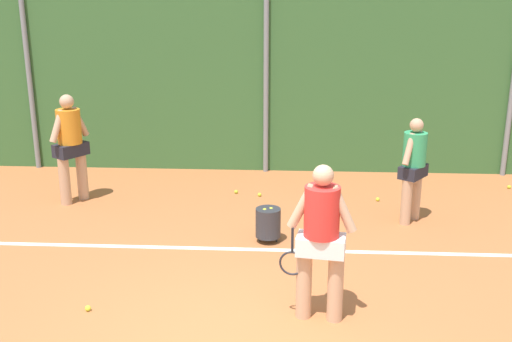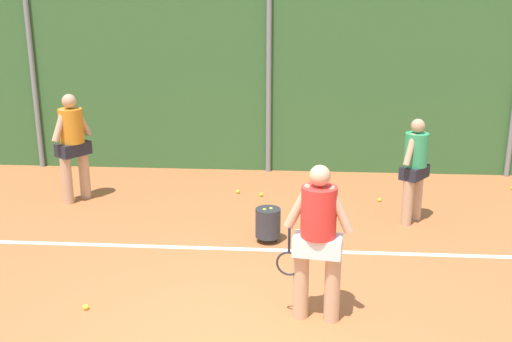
# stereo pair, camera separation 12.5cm
# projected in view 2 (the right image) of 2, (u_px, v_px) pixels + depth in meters

# --- Properties ---
(ground_plane) EXTENTS (25.53, 25.53, 0.00)m
(ground_plane) POSITION_uv_depth(u_px,v_px,m) (250.00, 267.00, 7.95)
(ground_plane) COLOR #B76638
(hedge_fence_backdrop) EXTENTS (16.11, 0.25, 3.45)m
(hedge_fence_backdrop) POSITION_uv_depth(u_px,v_px,m) (269.00, 84.00, 11.84)
(hedge_fence_backdrop) COLOR #386633
(hedge_fence_backdrop) RESTS_ON ground_plane
(fence_post_left) EXTENTS (0.10, 0.10, 3.55)m
(fence_post_left) POSITION_uv_depth(u_px,v_px,m) (34.00, 80.00, 11.99)
(fence_post_left) COLOR gray
(fence_post_left) RESTS_ON ground_plane
(fence_post_center) EXTENTS (0.10, 0.10, 3.55)m
(fence_post_center) POSITION_uv_depth(u_px,v_px,m) (269.00, 83.00, 11.66)
(fence_post_center) COLOR gray
(fence_post_center) RESTS_ON ground_plane
(court_baseline_paint) EXTENTS (11.78, 0.10, 0.01)m
(court_baseline_paint) POSITION_uv_depth(u_px,v_px,m) (253.00, 249.00, 8.49)
(court_baseline_paint) COLOR white
(court_baseline_paint) RESTS_ON ground_plane
(player_foreground_near) EXTENTS (0.81, 0.38, 1.76)m
(player_foreground_near) POSITION_uv_depth(u_px,v_px,m) (318.00, 235.00, 6.44)
(player_foreground_near) COLOR tan
(player_foreground_near) RESTS_ON ground_plane
(player_midcourt) EXTENTS (0.51, 0.67, 1.64)m
(player_midcourt) POSITION_uv_depth(u_px,v_px,m) (415.00, 165.00, 9.25)
(player_midcourt) COLOR tan
(player_midcourt) RESTS_ON ground_plane
(player_backcourt_far) EXTENTS (0.56, 0.67, 1.84)m
(player_backcourt_far) POSITION_uv_depth(u_px,v_px,m) (73.00, 142.00, 10.19)
(player_backcourt_far) COLOR tan
(player_backcourt_far) RESTS_ON ground_plane
(ball_hopper) EXTENTS (0.36, 0.36, 0.51)m
(ball_hopper) POSITION_uv_depth(u_px,v_px,m) (268.00, 223.00, 8.69)
(ball_hopper) COLOR #2D2D33
(ball_hopper) RESTS_ON ground_plane
(tennis_ball_0) EXTENTS (0.07, 0.07, 0.07)m
(tennis_ball_0) POSITION_uv_depth(u_px,v_px,m) (86.00, 307.00, 6.89)
(tennis_ball_0) COLOR #CCDB33
(tennis_ball_0) RESTS_ON ground_plane
(tennis_ball_2) EXTENTS (0.07, 0.07, 0.07)m
(tennis_ball_2) POSITION_uv_depth(u_px,v_px,m) (379.00, 200.00, 10.40)
(tennis_ball_2) COLOR #CCDB33
(tennis_ball_2) RESTS_ON ground_plane
(tennis_ball_4) EXTENTS (0.07, 0.07, 0.07)m
(tennis_ball_4) POSITION_uv_depth(u_px,v_px,m) (261.00, 195.00, 10.67)
(tennis_ball_4) COLOR #CCDB33
(tennis_ball_4) RESTS_ON ground_plane
(tennis_ball_5) EXTENTS (0.07, 0.07, 0.07)m
(tennis_ball_5) POSITION_uv_depth(u_px,v_px,m) (238.00, 192.00, 10.83)
(tennis_ball_5) COLOR #CCDB33
(tennis_ball_5) RESTS_ON ground_plane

